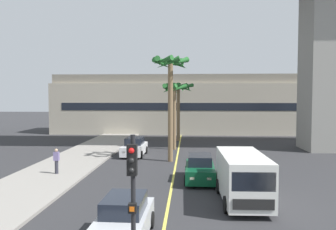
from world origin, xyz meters
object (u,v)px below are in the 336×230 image
object	(u,v)px
palm_tree_mid_median	(178,93)
palm_tree_near_median	(174,97)
car_queue_front	(134,147)
car_queue_third	(200,169)
delivery_van	(243,176)
traffic_light_median_near	(133,195)
palm_tree_far_median	(170,77)
pedestrian_far_along	(56,161)
car_queue_second	(124,220)

from	to	relation	value
palm_tree_mid_median	palm_tree_near_median	bearing A→B (deg)	-91.56
car_queue_front	car_queue_third	bearing A→B (deg)	-58.04
palm_tree_near_median	car_queue_front	bearing A→B (deg)	-132.44
car_queue_front	car_queue_third	distance (m)	10.15
delivery_van	traffic_light_median_near	size ratio (longest dim) A/B	1.26
car_queue_front	palm_tree_near_median	xyz separation A→B (m)	(3.33, 3.65, 4.39)
delivery_van	palm_tree_near_median	xyz separation A→B (m)	(-3.95, 16.45, 3.83)
palm_tree_near_median	palm_tree_far_median	xyz separation A→B (m)	(-0.07, -6.11, 1.58)
palm_tree_far_median	pedestrian_far_along	size ratio (longest dim) A/B	5.14
car_queue_front	traffic_light_median_near	size ratio (longest dim) A/B	0.99
palm_tree_mid_median	pedestrian_far_along	distance (m)	20.16
delivery_van	pedestrian_far_along	size ratio (longest dim) A/B	3.26
car_queue_second	palm_tree_far_median	distance (m)	16.17
traffic_light_median_near	palm_tree_near_median	size ratio (longest dim) A/B	0.65
delivery_van	car_queue_second	bearing A→B (deg)	-136.53
car_queue_third	traffic_light_median_near	bearing A→B (deg)	-99.46
palm_tree_far_median	car_queue_second	bearing A→B (deg)	-93.39
palm_tree_mid_median	car_queue_third	bearing A→B (deg)	-84.40
delivery_van	palm_tree_near_median	size ratio (longest dim) A/B	0.82
palm_tree_mid_median	traffic_light_median_near	bearing A→B (deg)	-90.40
car_queue_second	car_queue_third	xyz separation A→B (m)	(3.00, 8.85, 0.00)
palm_tree_mid_median	pedestrian_far_along	bearing A→B (deg)	-111.99
car_queue_third	palm_tree_near_median	size ratio (longest dim) A/B	0.64
car_queue_third	delivery_van	xyz separation A→B (m)	(1.91, -4.19, 0.57)
car_queue_second	pedestrian_far_along	bearing A→B (deg)	122.89
delivery_van	car_queue_third	bearing A→B (deg)	114.53
traffic_light_median_near	palm_tree_far_median	bearing A→B (deg)	90.10
car_queue_front	pedestrian_far_along	size ratio (longest dim) A/B	2.57
palm_tree_mid_median	car_queue_front	bearing A→B (deg)	-108.79
car_queue_front	delivery_van	world-z (taller)	delivery_van
car_queue_third	palm_tree_near_median	xyz separation A→B (m)	(-2.04, 12.26, 4.39)
car_queue_third	delivery_van	world-z (taller)	delivery_van
palm_tree_far_median	car_queue_front	bearing A→B (deg)	143.00
car_queue_front	traffic_light_median_near	distance (m)	21.44
car_queue_second	palm_tree_far_median	xyz separation A→B (m)	(0.89, 15.00, 5.97)
delivery_van	pedestrian_far_along	xyz separation A→B (m)	(-11.12, 4.95, -0.29)
palm_tree_near_median	palm_tree_mid_median	xyz separation A→B (m)	(0.18, 6.69, 0.47)
car_queue_third	palm_tree_far_median	xyz separation A→B (m)	(-2.11, 6.15, 5.97)
palm_tree_far_median	pedestrian_far_along	distance (m)	10.58
traffic_light_median_near	pedestrian_far_along	distance (m)	15.13
car_queue_third	car_queue_front	bearing A→B (deg)	121.96
car_queue_third	pedestrian_far_along	xyz separation A→B (m)	(-9.21, 0.75, 0.28)
palm_tree_mid_median	palm_tree_far_median	world-z (taller)	palm_tree_far_median
palm_tree_near_median	palm_tree_far_median	distance (m)	6.31
car_queue_front	traffic_light_median_near	bearing A→B (deg)	-81.12
car_queue_second	traffic_light_median_near	size ratio (longest dim) A/B	0.98
car_queue_front	traffic_light_median_near	xyz separation A→B (m)	(3.30, -21.09, 1.99)
palm_tree_near_median	palm_tree_mid_median	world-z (taller)	palm_tree_mid_median
car_queue_third	palm_tree_far_median	distance (m)	8.83
traffic_light_median_near	pedestrian_far_along	world-z (taller)	traffic_light_median_near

